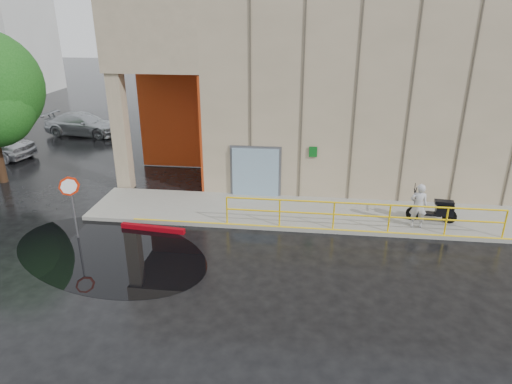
# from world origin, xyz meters

# --- Properties ---
(ground) EXTENTS (120.00, 120.00, 0.00)m
(ground) POSITION_xyz_m (0.00, 0.00, 0.00)
(ground) COLOR black
(ground) RESTS_ON ground
(sidewalk) EXTENTS (20.00, 3.00, 0.15)m
(sidewalk) POSITION_xyz_m (4.00, 4.50, 0.07)
(sidewalk) COLOR gray
(sidewalk) RESTS_ON ground
(building) EXTENTS (20.00, 10.17, 8.00)m
(building) POSITION_xyz_m (5.10, 10.98, 4.21)
(building) COLOR gray
(building) RESTS_ON ground
(guardrail) EXTENTS (9.56, 0.06, 1.03)m
(guardrail) POSITION_xyz_m (4.25, 3.15, 0.68)
(guardrail) COLOR yellow
(guardrail) RESTS_ON sidewalk
(person) EXTENTS (0.63, 0.44, 1.63)m
(person) POSITION_xyz_m (6.24, 3.65, 0.96)
(person) COLOR #B7B7BC
(person) RESTS_ON sidewalk
(scooter) EXTENTS (1.79, 0.74, 1.36)m
(scooter) POSITION_xyz_m (6.89, 4.16, 0.93)
(scooter) COLOR black
(scooter) RESTS_ON sidewalk
(stop_sign) EXTENTS (0.57, 0.44, 2.26)m
(stop_sign) POSITION_xyz_m (-5.50, 1.65, 1.67)
(stop_sign) COLOR slate
(stop_sign) RESTS_ON ground
(red_curb) EXTENTS (2.41, 0.43, 0.18)m
(red_curb) POSITION_xyz_m (-3.08, 2.50, 0.09)
(red_curb) COLOR maroon
(red_curb) RESTS_ON ground
(puddle) EXTENTS (8.47, 7.07, 0.01)m
(puddle) POSITION_xyz_m (-4.01, 0.85, 0.00)
(puddle) COLOR black
(puddle) RESTS_ON ground
(car_c) EXTENTS (4.92, 2.36, 1.38)m
(car_c) POSITION_xyz_m (-11.68, 14.78, 0.69)
(car_c) COLOR silver
(car_c) RESTS_ON ground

